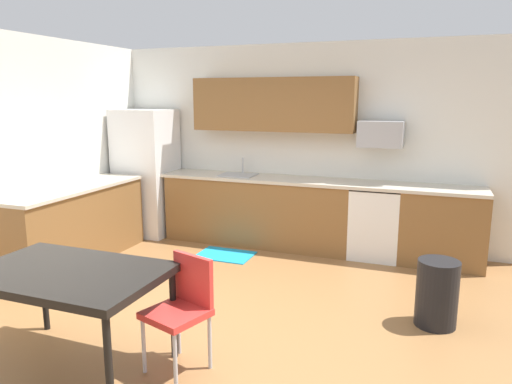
{
  "coord_description": "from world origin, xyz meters",
  "views": [
    {
      "loc": [
        1.76,
        -3.65,
        2.0
      ],
      "look_at": [
        0.0,
        1.0,
        1.0
      ],
      "focal_mm": 33.3,
      "sensor_mm": 36.0,
      "label": 1
    }
  ],
  "objects_px": {
    "dining_table": "(67,278)",
    "chair_near_table": "(183,304)",
    "oven_range": "(375,222)",
    "microwave": "(381,134)",
    "refrigerator": "(147,172)",
    "trash_bin": "(437,293)"
  },
  "relations": [
    {
      "from": "refrigerator",
      "to": "oven_range",
      "type": "bearing_deg",
      "value": 1.39
    },
    {
      "from": "refrigerator",
      "to": "trash_bin",
      "type": "xyz_separation_m",
      "value": [
        4.05,
        -1.64,
        -0.61
      ]
    },
    {
      "from": "refrigerator",
      "to": "dining_table",
      "type": "xyz_separation_m",
      "value": [
        1.5,
        -3.31,
        -0.21
      ]
    },
    {
      "from": "chair_near_table",
      "to": "microwave",
      "type": "bearing_deg",
      "value": 72.27
    },
    {
      "from": "chair_near_table",
      "to": "dining_table",
      "type": "bearing_deg",
      "value": -159.07
    },
    {
      "from": "microwave",
      "to": "chair_near_table",
      "type": "relative_size",
      "value": 0.64
    },
    {
      "from": "microwave",
      "to": "dining_table",
      "type": "bearing_deg",
      "value": -117.27
    },
    {
      "from": "oven_range",
      "to": "microwave",
      "type": "distance_m",
      "value": 1.1
    },
    {
      "from": "dining_table",
      "to": "chair_near_table",
      "type": "bearing_deg",
      "value": 20.93
    },
    {
      "from": "dining_table",
      "to": "chair_near_table",
      "type": "xyz_separation_m",
      "value": [
        0.78,
        0.3,
        -0.2
      ]
    },
    {
      "from": "oven_range",
      "to": "refrigerator",
      "type": "bearing_deg",
      "value": -178.61
    },
    {
      "from": "refrigerator",
      "to": "chair_near_table",
      "type": "bearing_deg",
      "value": -52.87
    },
    {
      "from": "oven_range",
      "to": "chair_near_table",
      "type": "bearing_deg",
      "value": -108.26
    },
    {
      "from": "oven_range",
      "to": "trash_bin",
      "type": "height_order",
      "value": "oven_range"
    },
    {
      "from": "oven_range",
      "to": "dining_table",
      "type": "height_order",
      "value": "oven_range"
    },
    {
      "from": "microwave",
      "to": "dining_table",
      "type": "distance_m",
      "value": 4.02
    },
    {
      "from": "oven_range",
      "to": "microwave",
      "type": "relative_size",
      "value": 1.69
    },
    {
      "from": "oven_range",
      "to": "chair_near_table",
      "type": "relative_size",
      "value": 1.07
    },
    {
      "from": "chair_near_table",
      "to": "trash_bin",
      "type": "relative_size",
      "value": 1.42
    },
    {
      "from": "refrigerator",
      "to": "microwave",
      "type": "xyz_separation_m",
      "value": [
        3.3,
        0.18,
        0.64
      ]
    },
    {
      "from": "dining_table",
      "to": "chair_near_table",
      "type": "height_order",
      "value": "chair_near_table"
    },
    {
      "from": "oven_range",
      "to": "chair_near_table",
      "type": "height_order",
      "value": "oven_range"
    }
  ]
}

